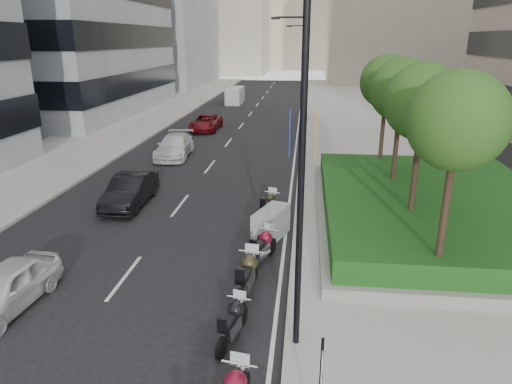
# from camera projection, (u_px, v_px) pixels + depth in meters

# --- Properties ---
(ground) EXTENTS (160.00, 160.00, 0.00)m
(ground) POSITION_uv_depth(u_px,v_px,m) (122.00, 360.00, 11.34)
(ground) COLOR black
(ground) RESTS_ON ground
(sidewalk_right) EXTENTS (10.00, 100.00, 0.15)m
(sidewalk_right) POSITION_uv_depth(u_px,v_px,m) (360.00, 132.00, 38.64)
(sidewalk_right) COLOR #9E9B93
(sidewalk_right) RESTS_ON ground
(sidewalk_left) EXTENTS (8.00, 100.00, 0.15)m
(sidewalk_left) POSITION_uv_depth(u_px,v_px,m) (122.00, 127.00, 40.80)
(sidewalk_left) COLOR #9E9B93
(sidewalk_left) RESTS_ON ground
(lane_edge) EXTENTS (0.12, 100.00, 0.01)m
(lane_edge) POSITION_uv_depth(u_px,v_px,m) (298.00, 131.00, 39.21)
(lane_edge) COLOR silver
(lane_edge) RESTS_ON ground
(lane_centre) EXTENTS (0.12, 100.00, 0.01)m
(lane_centre) POSITION_uv_depth(u_px,v_px,m) (238.00, 130.00, 39.74)
(lane_centre) COLOR silver
(lane_centre) RESTS_ON ground
(planter) EXTENTS (10.00, 14.00, 0.40)m
(planter) POSITION_uv_depth(u_px,v_px,m) (434.00, 216.00, 19.61)
(planter) COLOR gray
(planter) RESTS_ON sidewalk_right
(hedge) EXTENTS (9.40, 13.40, 0.80)m
(hedge) POSITION_uv_depth(u_px,v_px,m) (436.00, 203.00, 19.42)
(hedge) COLOR #144814
(hedge) RESTS_ON planter
(tree_0) EXTENTS (2.80, 2.80, 6.30)m
(tree_0) POSITION_uv_depth(u_px,v_px,m) (458.00, 122.00, 12.49)
(tree_0) COLOR #332319
(tree_0) RESTS_ON planter
(tree_1) EXTENTS (2.80, 2.80, 6.30)m
(tree_1) POSITION_uv_depth(u_px,v_px,m) (423.00, 102.00, 16.26)
(tree_1) COLOR #332319
(tree_1) RESTS_ON planter
(tree_2) EXTENTS (2.80, 2.80, 6.30)m
(tree_2) POSITION_uv_depth(u_px,v_px,m) (402.00, 90.00, 20.03)
(tree_2) COLOR #332319
(tree_2) RESTS_ON planter
(tree_3) EXTENTS (2.80, 2.80, 6.30)m
(tree_3) POSITION_uv_depth(u_px,v_px,m) (387.00, 82.00, 23.79)
(tree_3) COLOR #332319
(tree_3) RESTS_ON planter
(lamp_post_0) EXTENTS (2.34, 0.45, 9.00)m
(lamp_post_0) POSITION_uv_depth(u_px,v_px,m) (295.00, 157.00, 10.23)
(lamp_post_0) COLOR black
(lamp_post_0) RESTS_ON ground
(lamp_post_1) EXTENTS (2.34, 0.45, 9.00)m
(lamp_post_1) POSITION_uv_depth(u_px,v_px,m) (303.00, 85.00, 26.24)
(lamp_post_1) COLOR black
(lamp_post_1) RESTS_ON ground
(lamp_post_2) EXTENTS (2.34, 0.45, 9.00)m
(lamp_post_2) POSITION_uv_depth(u_px,v_px,m) (305.00, 66.00, 43.19)
(lamp_post_2) COLOR black
(lamp_post_2) RESTS_ON ground
(motorcycle_2) EXTENTS (0.73, 2.01, 1.02)m
(motorcycle_2) POSITION_uv_depth(u_px,v_px,m) (233.00, 322.00, 11.94)
(motorcycle_2) COLOR black
(motorcycle_2) RESTS_ON ground
(motorcycle_3) EXTENTS (0.82, 2.46, 1.22)m
(motorcycle_3) POSITION_uv_depth(u_px,v_px,m) (247.00, 276.00, 14.05)
(motorcycle_3) COLOR black
(motorcycle_3) RESTS_ON ground
(motorcycle_4) EXTENTS (0.97, 2.08, 1.08)m
(motorcycle_4) POSITION_uv_depth(u_px,v_px,m) (263.00, 247.00, 16.14)
(motorcycle_4) COLOR black
(motorcycle_4) RESTS_ON ground
(motorcycle_5) EXTENTS (1.46, 2.18, 1.23)m
(motorcycle_5) POSITION_uv_depth(u_px,v_px,m) (271.00, 224.00, 18.06)
(motorcycle_5) COLOR black
(motorcycle_5) RESTS_ON ground
(motorcycle_6) EXTENTS (0.83, 2.12, 1.08)m
(motorcycle_6) POSITION_uv_depth(u_px,v_px,m) (269.00, 206.00, 20.11)
(motorcycle_6) COLOR black
(motorcycle_6) RESTS_ON ground
(car_a) EXTENTS (1.85, 3.99, 1.32)m
(car_a) POSITION_uv_depth(u_px,v_px,m) (5.00, 288.00, 13.34)
(car_a) COLOR silver
(car_a) RESTS_ON ground
(car_b) EXTENTS (1.63, 4.45, 1.45)m
(car_b) POSITION_uv_depth(u_px,v_px,m) (130.00, 191.00, 21.64)
(car_b) COLOR black
(car_b) RESTS_ON ground
(car_c) EXTENTS (2.39, 5.18, 1.47)m
(car_c) POSITION_uv_depth(u_px,v_px,m) (175.00, 146.00, 30.57)
(car_c) COLOR silver
(car_c) RESTS_ON ground
(car_d) EXTENTS (2.27, 4.86, 1.35)m
(car_d) POSITION_uv_depth(u_px,v_px,m) (206.00, 122.00, 39.47)
(car_d) COLOR maroon
(car_d) RESTS_ON ground
(delivery_van) EXTENTS (1.76, 4.59, 1.92)m
(delivery_van) POSITION_uv_depth(u_px,v_px,m) (235.00, 96.00, 55.50)
(delivery_van) COLOR silver
(delivery_van) RESTS_ON ground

